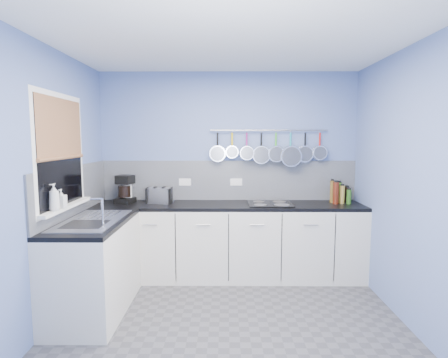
{
  "coord_description": "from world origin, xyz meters",
  "views": [
    {
      "loc": [
        -0.03,
        -3.08,
        1.68
      ],
      "look_at": [
        -0.05,
        0.75,
        1.25
      ],
      "focal_mm": 29.06,
      "sensor_mm": 36.0,
      "label": 1
    }
  ],
  "objects_px": {
    "soap_bottle_b": "(61,198)",
    "canister": "(167,198)",
    "toaster": "(160,195)",
    "hob": "(270,204)",
    "coffee_maker": "(125,189)",
    "soap_bottle_a": "(54,197)",
    "paper_towel": "(127,192)"
  },
  "relations": [
    {
      "from": "toaster",
      "to": "canister",
      "type": "relative_size",
      "value": 2.45
    },
    {
      "from": "soap_bottle_b",
      "to": "canister",
      "type": "height_order",
      "value": "soap_bottle_b"
    },
    {
      "from": "coffee_maker",
      "to": "canister",
      "type": "relative_size",
      "value": 2.83
    },
    {
      "from": "canister",
      "to": "soap_bottle_a",
      "type": "bearing_deg",
      "value": -123.4
    },
    {
      "from": "canister",
      "to": "hob",
      "type": "distance_m",
      "value": 1.24
    },
    {
      "from": "soap_bottle_b",
      "to": "canister",
      "type": "distance_m",
      "value": 1.33
    },
    {
      "from": "coffee_maker",
      "to": "toaster",
      "type": "xyz_separation_m",
      "value": [
        0.42,
        0.0,
        -0.07
      ]
    },
    {
      "from": "toaster",
      "to": "hob",
      "type": "height_order",
      "value": "toaster"
    },
    {
      "from": "paper_towel",
      "to": "hob",
      "type": "bearing_deg",
      "value": -3.63
    },
    {
      "from": "coffee_maker",
      "to": "toaster",
      "type": "bearing_deg",
      "value": 15.74
    },
    {
      "from": "canister",
      "to": "coffee_maker",
      "type": "bearing_deg",
      "value": 177.13
    },
    {
      "from": "coffee_maker",
      "to": "canister",
      "type": "distance_m",
      "value": 0.52
    },
    {
      "from": "soap_bottle_b",
      "to": "canister",
      "type": "relative_size",
      "value": 1.45
    },
    {
      "from": "paper_towel",
      "to": "canister",
      "type": "bearing_deg",
      "value": -6.95
    },
    {
      "from": "canister",
      "to": "toaster",
      "type": "bearing_deg",
      "value": 164.42
    },
    {
      "from": "paper_towel",
      "to": "canister",
      "type": "distance_m",
      "value": 0.5
    },
    {
      "from": "coffee_maker",
      "to": "hob",
      "type": "height_order",
      "value": "coffee_maker"
    },
    {
      "from": "soap_bottle_a",
      "to": "hob",
      "type": "xyz_separation_m",
      "value": [
        2.03,
        1.14,
        -0.26
      ]
    },
    {
      "from": "toaster",
      "to": "canister",
      "type": "bearing_deg",
      "value": -1.36
    },
    {
      "from": "paper_towel",
      "to": "canister",
      "type": "height_order",
      "value": "paper_towel"
    },
    {
      "from": "paper_towel",
      "to": "toaster",
      "type": "xyz_separation_m",
      "value": [
        0.4,
        -0.03,
        -0.03
      ]
    },
    {
      "from": "soap_bottle_b",
      "to": "hob",
      "type": "distance_m",
      "value": 2.28
    },
    {
      "from": "soap_bottle_a",
      "to": "coffee_maker",
      "type": "relative_size",
      "value": 0.71
    },
    {
      "from": "paper_towel",
      "to": "canister",
      "type": "relative_size",
      "value": 2.14
    },
    {
      "from": "paper_towel",
      "to": "hob",
      "type": "height_order",
      "value": "paper_towel"
    },
    {
      "from": "soap_bottle_a",
      "to": "hob",
      "type": "relative_size",
      "value": 0.46
    },
    {
      "from": "soap_bottle_a",
      "to": "soap_bottle_b",
      "type": "distance_m",
      "value": 0.14
    },
    {
      "from": "coffee_maker",
      "to": "hob",
      "type": "distance_m",
      "value": 1.76
    },
    {
      "from": "soap_bottle_b",
      "to": "toaster",
      "type": "xyz_separation_m",
      "value": [
        0.69,
        1.09,
        -0.14
      ]
    },
    {
      "from": "soap_bottle_b",
      "to": "hob",
      "type": "relative_size",
      "value": 0.33
    },
    {
      "from": "coffee_maker",
      "to": "soap_bottle_a",
      "type": "bearing_deg",
      "value": -87.04
    },
    {
      "from": "soap_bottle_a",
      "to": "canister",
      "type": "height_order",
      "value": "soap_bottle_a"
    }
  ]
}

